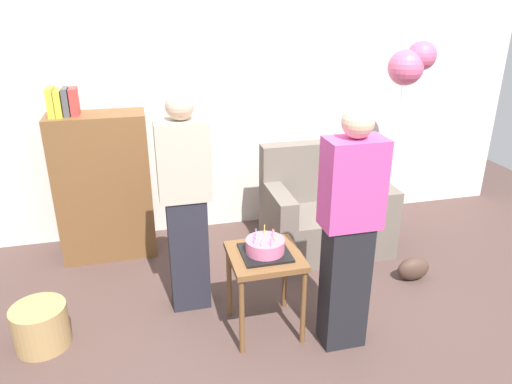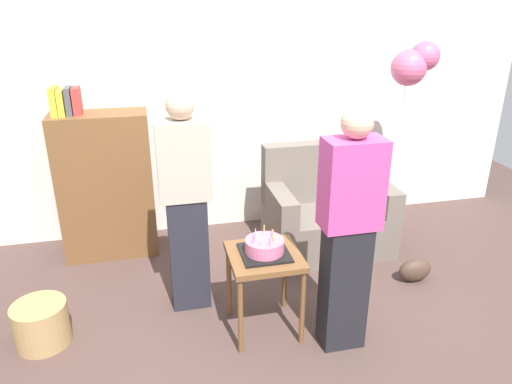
% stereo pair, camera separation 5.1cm
% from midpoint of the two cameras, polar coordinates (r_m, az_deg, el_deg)
% --- Properties ---
extents(ground_plane, '(8.00, 8.00, 0.00)m').
position_cam_midpoint_polar(ground_plane, '(3.39, 4.55, -18.23)').
color(ground_plane, '#4C3833').
extents(wall_back, '(6.00, 0.10, 2.70)m').
position_cam_midpoint_polar(wall_back, '(4.64, -2.63, 11.80)').
color(wall_back, silver).
rests_on(wall_back, ground_plane).
extents(couch, '(1.10, 0.70, 0.96)m').
position_cam_midpoint_polar(couch, '(4.47, 8.70, -2.52)').
color(couch, '#6B6056').
rests_on(couch, ground_plane).
extents(bookshelf, '(0.80, 0.36, 1.53)m').
position_cam_midpoint_polar(bookshelf, '(4.38, -17.16, 0.86)').
color(bookshelf, brown).
rests_on(bookshelf, ground_plane).
extents(side_table, '(0.48, 0.48, 0.60)m').
position_cam_midpoint_polar(side_table, '(3.27, 1.46, -8.77)').
color(side_table, brown).
rests_on(side_table, ground_plane).
extents(birthday_cake, '(0.32, 0.32, 0.17)m').
position_cam_midpoint_polar(birthday_cake, '(3.20, 1.48, -6.59)').
color(birthday_cake, black).
rests_on(birthday_cake, side_table).
extents(person_blowing_candles, '(0.36, 0.22, 1.63)m').
position_cam_midpoint_polar(person_blowing_candles, '(3.43, -7.92, -1.42)').
color(person_blowing_candles, '#23232D').
rests_on(person_blowing_candles, ground_plane).
extents(person_holding_cake, '(0.36, 0.22, 1.63)m').
position_cam_midpoint_polar(person_holding_cake, '(3.05, 11.38, -4.81)').
color(person_holding_cake, black).
rests_on(person_holding_cake, ground_plane).
extents(wicker_basket, '(0.36, 0.36, 0.30)m').
position_cam_midpoint_polar(wicker_basket, '(3.64, -23.82, -14.18)').
color(wicker_basket, '#A88451').
rests_on(wicker_basket, ground_plane).
extents(handbag, '(0.28, 0.14, 0.20)m').
position_cam_midpoint_polar(handbag, '(4.22, 18.73, -8.81)').
color(handbag, '#473328').
rests_on(handbag, ground_plane).
extents(balloon_bunch, '(0.42, 0.31, 1.84)m').
position_cam_midpoint_polar(balloon_bunch, '(4.48, 18.68, 14.27)').
color(balloon_bunch, silver).
rests_on(balloon_bunch, ground_plane).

